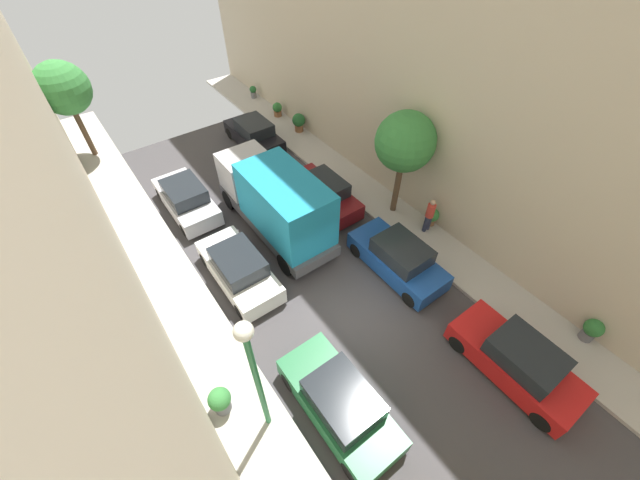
# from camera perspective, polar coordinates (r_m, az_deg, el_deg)

# --- Properties ---
(ground) EXTENTS (32.00, 32.00, 0.00)m
(ground) POSITION_cam_1_polar(r_m,az_deg,el_deg) (14.44, 5.17, -10.80)
(ground) COLOR #423F42
(sidewalk_left) EXTENTS (2.00, 44.00, 0.15)m
(sidewalk_left) POSITION_cam_1_polar(r_m,az_deg,el_deg) (13.22, -12.92, -21.18)
(sidewalk_left) COLOR #B7B2A8
(sidewalk_left) RESTS_ON ground
(sidewalk_right) EXTENTS (2.00, 44.00, 0.15)m
(sidewalk_right) POSITION_cam_1_polar(r_m,az_deg,el_deg) (16.98, 18.24, -1.78)
(sidewalk_right) COLOR #B7B2A8
(sidewalk_right) RESTS_ON ground
(parked_car_left_2) EXTENTS (1.78, 4.20, 1.57)m
(parked_car_left_2) POSITION_cam_1_polar(r_m,az_deg,el_deg) (12.10, 3.02, -23.43)
(parked_car_left_2) COLOR #1E6638
(parked_car_left_2) RESTS_ON ground
(parked_car_left_3) EXTENTS (1.78, 4.20, 1.57)m
(parked_car_left_3) POSITION_cam_1_polar(r_m,az_deg,el_deg) (15.03, -12.19, -4.30)
(parked_car_left_3) COLOR white
(parked_car_left_3) RESTS_ON ground
(parked_car_left_4) EXTENTS (1.78, 4.20, 1.57)m
(parked_car_left_4) POSITION_cam_1_polar(r_m,az_deg,el_deg) (18.78, -19.62, 5.90)
(parked_car_left_4) COLOR silver
(parked_car_left_4) RESTS_ON ground
(parked_car_right_1) EXTENTS (1.78, 4.20, 1.57)m
(parked_car_right_1) POSITION_cam_1_polar(r_m,az_deg,el_deg) (14.10, 27.72, -15.89)
(parked_car_right_1) COLOR red
(parked_car_right_1) RESTS_ON ground
(parked_car_right_2) EXTENTS (1.78, 4.20, 1.57)m
(parked_car_right_2) POSITION_cam_1_polar(r_m,az_deg,el_deg) (15.37, 11.75, -2.73)
(parked_car_right_2) COLOR #194799
(parked_car_right_2) RESTS_ON ground
(parked_car_right_3) EXTENTS (1.78, 4.20, 1.57)m
(parked_car_right_3) POSITION_cam_1_polar(r_m,az_deg,el_deg) (18.01, 0.40, 7.07)
(parked_car_right_3) COLOR maroon
(parked_car_right_3) RESTS_ON ground
(parked_car_right_4) EXTENTS (1.78, 4.20, 1.57)m
(parked_car_right_4) POSITION_cam_1_polar(r_m,az_deg,el_deg) (22.75, -9.97, 15.48)
(parked_car_right_4) COLOR black
(parked_car_right_4) RESTS_ON ground
(delivery_truck) EXTENTS (2.26, 6.60, 3.38)m
(delivery_truck) POSITION_cam_1_polar(r_m,az_deg,el_deg) (16.03, -6.75, 5.87)
(delivery_truck) COLOR #4C4C51
(delivery_truck) RESTS_ON ground
(pedestrian) EXTENTS (0.40, 0.36, 1.72)m
(pedestrian) POSITION_cam_1_polar(r_m,az_deg,el_deg) (17.04, 16.29, 3.75)
(pedestrian) COLOR #2D334C
(pedestrian) RESTS_ON sidewalk_right
(street_tree_0) EXTENTS (2.60, 2.60, 5.07)m
(street_tree_0) POSITION_cam_1_polar(r_m,az_deg,el_deg) (23.68, -34.41, 18.39)
(street_tree_0) COLOR brown
(street_tree_0) RESTS_ON sidewalk_left
(street_tree_1) EXTENTS (2.51, 2.51, 4.91)m
(street_tree_1) POSITION_cam_1_polar(r_m,az_deg,el_deg) (16.23, 12.78, 14.23)
(street_tree_1) COLOR brown
(street_tree_1) RESTS_ON sidewalk_right
(potted_plant_0) EXTENTS (0.69, 0.69, 1.03)m
(potted_plant_0) POSITION_cam_1_polar(r_m,az_deg,el_deg) (12.48, -14.90, -22.45)
(potted_plant_0) COLOR slate
(potted_plant_0) RESTS_ON sidewalk_left
(potted_plant_1) EXTENTS (0.62, 0.62, 0.96)m
(potted_plant_1) POSITION_cam_1_polar(r_m,az_deg,el_deg) (16.13, 35.96, -10.94)
(potted_plant_1) COLOR slate
(potted_plant_1) RESTS_ON sidewalk_right
(potted_plant_2) EXTENTS (0.45, 0.45, 0.80)m
(potted_plant_2) POSITION_cam_1_polar(r_m,az_deg,el_deg) (28.08, -10.09, 21.29)
(potted_plant_2) COLOR slate
(potted_plant_2) RESTS_ON sidewalk_right
(potted_plant_3) EXTENTS (0.60, 0.60, 0.87)m
(potted_plant_3) POSITION_cam_1_polar(r_m,az_deg,el_deg) (25.52, -6.48, 19.13)
(potted_plant_3) COLOR brown
(potted_plant_3) RESTS_ON sidewalk_right
(potted_plant_4) EXTENTS (0.77, 0.77, 1.10)m
(potted_plant_4) POSITION_cam_1_polar(r_m,az_deg,el_deg) (23.66, -3.24, 17.49)
(potted_plant_4) COLOR brown
(potted_plant_4) RESTS_ON sidewalk_right
(potted_plant_5) EXTENTS (0.62, 0.62, 0.85)m
(potted_plant_5) POSITION_cam_1_polar(r_m,az_deg,el_deg) (17.68, 16.60, 3.51)
(potted_plant_5) COLOR brown
(potted_plant_5) RESTS_ON sidewalk_right
(lamp_post) EXTENTS (0.44, 0.44, 5.38)m
(lamp_post) POSITION_cam_1_polar(r_m,az_deg,el_deg) (9.34, -10.03, -18.47)
(lamp_post) COLOR #26723F
(lamp_post) RESTS_ON sidewalk_left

